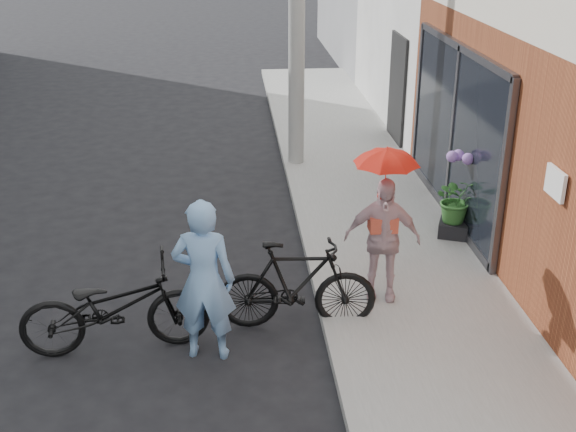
{
  "coord_description": "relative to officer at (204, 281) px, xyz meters",
  "views": [
    {
      "loc": [
        -0.09,
        -6.32,
        4.38
      ],
      "look_at": [
        0.55,
        1.26,
        1.1
      ],
      "focal_mm": 45.0,
      "sensor_mm": 36.0,
      "label": 1
    }
  ],
  "objects": [
    {
      "name": "ground",
      "position": [
        0.39,
        -0.18,
        -0.88
      ],
      "size": [
        80.0,
        80.0,
        0.0
      ],
      "primitive_type": "plane",
      "color": "black",
      "rests_on": "ground"
    },
    {
      "name": "sidewalk",
      "position": [
        2.49,
        1.82,
        -0.82
      ],
      "size": [
        2.2,
        24.0,
        0.12
      ],
      "primitive_type": "cube",
      "color": "gray",
      "rests_on": "ground"
    },
    {
      "name": "curb",
      "position": [
        1.33,
        1.82,
        -0.82
      ],
      "size": [
        0.12,
        24.0,
        0.12
      ],
      "primitive_type": "cube",
      "color": "#9E9E99",
      "rests_on": "ground"
    },
    {
      "name": "officer",
      "position": [
        0.0,
        0.0,
        0.0
      ],
      "size": [
        0.7,
        0.51,
        1.77
      ],
      "primitive_type": "imported",
      "rotation": [
        0.0,
        0.0,
        2.99
      ],
      "color": "#7CAADD",
      "rests_on": "ground"
    },
    {
      "name": "bike_left",
      "position": [
        -0.95,
        0.18,
        -0.37
      ],
      "size": [
        2.03,
        0.89,
        1.04
      ],
      "primitive_type": "imported",
      "rotation": [
        0.0,
        0.0,
        1.68
      ],
      "color": "black",
      "rests_on": "ground"
    },
    {
      "name": "bike_right",
      "position": [
        0.99,
        0.47,
        -0.36
      ],
      "size": [
        1.79,
        0.59,
        1.06
      ],
      "primitive_type": "imported",
      "rotation": [
        0.0,
        0.0,
        1.51
      ],
      "color": "black",
      "rests_on": "ground"
    },
    {
      "name": "kimono_woman",
      "position": [
        2.01,
        0.87,
        -0.02
      ],
      "size": [
        0.92,
        0.5,
        1.49
      ],
      "primitive_type": "imported",
      "rotation": [
        0.0,
        0.0,
        -0.16
      ],
      "color": "beige",
      "rests_on": "sidewalk"
    },
    {
      "name": "parasol",
      "position": [
        2.01,
        0.87,
        1.03
      ],
      "size": [
        0.7,
        0.7,
        0.62
      ],
      "primitive_type": "imported",
      "color": "red",
      "rests_on": "kimono_woman"
    },
    {
      "name": "planter",
      "position": [
        3.39,
        2.47,
        -0.66
      ],
      "size": [
        0.52,
        0.52,
        0.21
      ],
      "primitive_type": "cube",
      "rotation": [
        0.0,
        0.0,
        -0.37
      ],
      "color": "black",
      "rests_on": "sidewalk"
    },
    {
      "name": "potted_plant",
      "position": [
        3.39,
        2.47,
        -0.22
      ],
      "size": [
        0.6,
        0.52,
        0.67
      ],
      "primitive_type": "imported",
      "color": "#2B5D25",
      "rests_on": "planter"
    }
  ]
}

